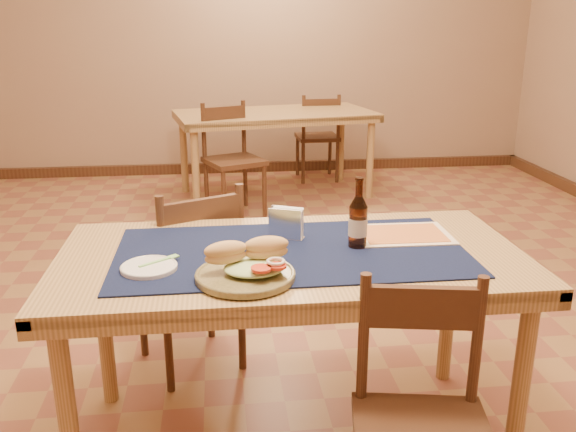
{
  "coord_description": "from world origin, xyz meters",
  "views": [
    {
      "loc": [
        -0.24,
        -2.75,
        1.51
      ],
      "look_at": [
        0.0,
        -0.7,
        0.85
      ],
      "focal_mm": 38.0,
      "sensor_mm": 36.0,
      "label": 1
    }
  ],
  "objects": [
    {
      "name": "chair_main_near",
      "position": [
        0.3,
        -1.36,
        0.43
      ],
      "size": [
        0.45,
        0.45,
        0.83
      ],
      "color": "#412717",
      "rests_on": "ground"
    },
    {
      "name": "fork",
      "position": [
        -0.43,
        -0.87,
        0.77
      ],
      "size": [
        0.13,
        0.1,
        0.0
      ],
      "color": "#85D374",
      "rests_on": "side_plate"
    },
    {
      "name": "back_table",
      "position": [
        0.27,
        2.57,
        0.67
      ],
      "size": [
        1.82,
        1.14,
        0.75
      ],
      "color": "tan",
      "rests_on": "ground"
    },
    {
      "name": "menu_card",
      "position": [
        0.43,
        -0.69,
        0.76
      ],
      "size": [
        0.35,
        0.26,
        0.01
      ],
      "color": "#F8DEBC",
      "rests_on": "placemat"
    },
    {
      "name": "chair_main_far",
      "position": [
        -0.37,
        -0.26,
        0.45
      ],
      "size": [
        0.53,
        0.53,
        0.87
      ],
      "color": "#412717",
      "rests_on": "ground"
    },
    {
      "name": "room",
      "position": [
        0.0,
        0.0,
        1.4
      ],
      "size": [
        6.04,
        7.04,
        2.84
      ],
      "color": "olive",
      "rests_on": "ground"
    },
    {
      "name": "main_table",
      "position": [
        0.0,
        -0.8,
        0.67
      ],
      "size": [
        1.6,
        0.8,
        0.75
      ],
      "color": "tan",
      "rests_on": "ground"
    },
    {
      "name": "side_plate",
      "position": [
        -0.47,
        -0.91,
        0.76
      ],
      "size": [
        0.18,
        0.18,
        0.02
      ],
      "color": "silver",
      "rests_on": "placemat"
    },
    {
      "name": "chair_back_near",
      "position": [
        -0.13,
        2.06,
        0.46
      ],
      "size": [
        0.54,
        0.54,
        0.89
      ],
      "color": "#412717",
      "rests_on": "ground"
    },
    {
      "name": "beer_bottle",
      "position": [
        0.24,
        -0.78,
        0.85
      ],
      "size": [
        0.07,
        0.07,
        0.25
      ],
      "color": "#3E1A0B",
      "rests_on": "placemat"
    },
    {
      "name": "napkin_holder",
      "position": [
        -0.0,
        -0.67,
        0.81
      ],
      "size": [
        0.14,
        0.09,
        0.11
      ],
      "color": "white",
      "rests_on": "placemat"
    },
    {
      "name": "sandwich_plate",
      "position": [
        -0.16,
        -1.01,
        0.79
      ],
      "size": [
        0.31,
        0.31,
        0.12
      ],
      "color": "olive",
      "rests_on": "placemat"
    },
    {
      "name": "placemat",
      "position": [
        0.0,
        -0.8,
        0.75
      ],
      "size": [
        1.2,
        0.6,
        0.01
      ],
      "primitive_type": "cube",
      "color": "#0E1535",
      "rests_on": "main_table"
    },
    {
      "name": "baseboard",
      "position": [
        0.0,
        0.0,
        0.05
      ],
      "size": [
        6.0,
        7.0,
        0.1
      ],
      "color": "#412717",
      "rests_on": "ground"
    },
    {
      "name": "chair_back_far",
      "position": [
        0.74,
        3.06,
        0.44
      ],
      "size": [
        0.4,
        0.4,
        0.85
      ],
      "color": "#412717",
      "rests_on": "ground"
    }
  ]
}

